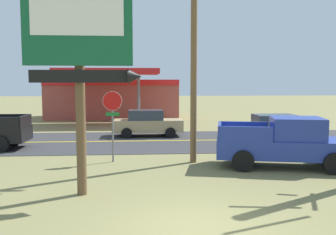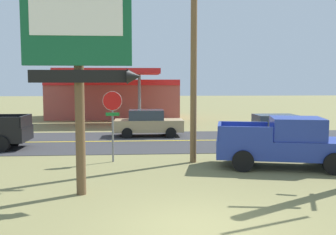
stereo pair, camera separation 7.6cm
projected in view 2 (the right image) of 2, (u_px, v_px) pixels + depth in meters
ground_plane at (193, 229)px, 8.48m from camera, size 180.00×180.00×0.00m
road_asphalt at (162, 141)px, 21.39m from camera, size 140.00×8.00×0.02m
road_centre_line at (162, 141)px, 21.39m from camera, size 126.00×0.20×0.01m
motel_sign at (80, 43)px, 10.62m from camera, size 3.30×0.54×6.51m
stop_sign at (112, 114)px, 15.56m from camera, size 0.80×0.08×2.95m
utility_pole at (194, 38)px, 15.20m from camera, size 1.74×0.26×9.61m
gas_station at (114, 97)px, 35.81m from camera, size 12.00×11.50×4.40m
pickup_blue_parked_on_lawn at (286, 143)px, 14.62m from camera, size 5.51×3.08×1.96m
car_tan_near_lane at (148, 123)px, 23.25m from camera, size 4.20×2.00×1.64m
car_white_mid_lane at (273, 130)px, 19.73m from camera, size 4.20×2.00×1.64m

